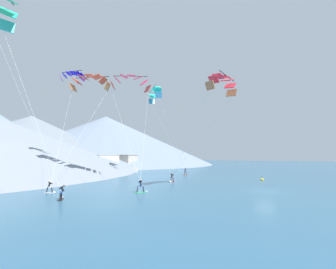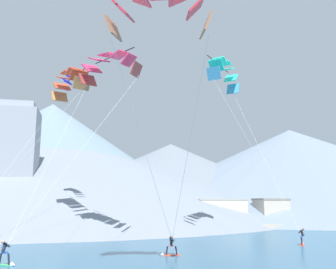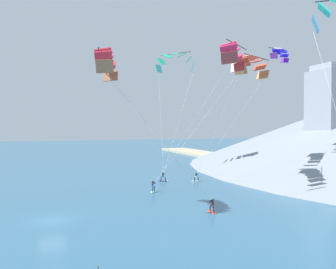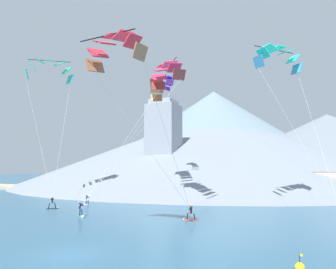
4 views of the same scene
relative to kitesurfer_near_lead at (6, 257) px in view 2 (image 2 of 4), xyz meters
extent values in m
cube|color=#33B266|center=(-0.14, 0.14, -0.55)|extent=(1.42, 1.20, 0.07)
cylinder|color=black|center=(-0.46, 0.38, -0.13)|extent=(0.28, 0.25, 0.77)
cylinder|color=black|center=(0.18, -0.09, -0.13)|extent=(0.28, 0.25, 0.77)
cube|color=blue|center=(-0.14, 0.14, 0.29)|extent=(0.39, 0.41, 0.12)
cylinder|color=black|center=(-0.19, 0.07, 0.64)|extent=(0.44, 0.48, 0.66)
cylinder|color=black|center=(-0.24, 0.22, 0.83)|extent=(0.40, 0.50, 0.43)
cylinder|color=black|center=(-0.03, 0.07, 0.83)|extent=(0.40, 0.50, 0.43)
cylinder|color=black|center=(-0.03, 0.29, 0.80)|extent=(0.44, 0.33, 0.03)
sphere|color=tan|center=(-0.28, -0.06, 1.05)|extent=(0.24, 0.24, 0.24)
cone|color=white|center=(0.57, -0.37, -0.48)|extent=(0.45, 0.47, 0.36)
cube|color=#E54C33|center=(27.17, 7.46, -0.55)|extent=(1.08, 1.47, 0.07)
cylinder|color=black|center=(26.98, 7.11, -0.13)|extent=(0.23, 0.28, 0.77)
cylinder|color=black|center=(27.37, 7.80, -0.13)|extent=(0.23, 0.28, 0.77)
cube|color=blue|center=(27.17, 7.46, 0.29)|extent=(0.40, 0.37, 0.12)
cylinder|color=black|center=(27.25, 7.42, 0.63)|extent=(0.46, 0.39, 0.65)
cylinder|color=black|center=(27.10, 7.36, 0.82)|extent=(0.52, 0.34, 0.42)
cylinder|color=black|center=(27.22, 7.58, 0.82)|extent=(0.52, 0.34, 0.42)
cylinder|color=black|center=(27.00, 7.55, 0.79)|extent=(0.28, 0.47, 0.03)
sphere|color=#9E7051|center=(27.36, 7.36, 1.04)|extent=(0.23, 0.23, 0.23)
cone|color=white|center=(27.60, 8.22, -0.48)|extent=(0.46, 0.44, 0.36)
cube|color=#E54C33|center=(12.36, 2.66, -0.55)|extent=(1.44, 0.44, 0.07)
cylinder|color=#231E28|center=(12.75, 2.67, -0.17)|extent=(0.23, 0.11, 0.69)
cylinder|color=#231E28|center=(11.96, 2.66, -0.17)|extent=(0.23, 0.11, 0.69)
cube|color=red|center=(12.36, 2.66, 0.21)|extent=(0.22, 0.29, 0.12)
cylinder|color=#231E28|center=(12.36, 2.73, 0.53)|extent=(0.21, 0.34, 0.59)
cylinder|color=#231E28|center=(12.47, 2.63, 0.69)|extent=(0.08, 0.50, 0.38)
cylinder|color=#231E28|center=(12.25, 2.63, 0.69)|extent=(0.08, 0.50, 0.38)
cylinder|color=black|center=(12.36, 2.45, 0.66)|extent=(0.52, 0.03, 0.03)
sphere|color=#9E7051|center=(12.36, 2.83, 0.90)|extent=(0.21, 0.21, 0.21)
cone|color=white|center=(11.49, 2.66, -0.48)|extent=(0.30, 0.36, 0.36)
cube|color=#9D3732|center=(4.88, 10.59, 16.73)|extent=(2.05, 1.61, 1.49)
cube|color=#E72C5B|center=(5.27, 9.90, 17.80)|extent=(2.29, 1.95, 1.37)
cube|color=#E72C5B|center=(5.99, 9.04, 18.50)|extent=(2.37, 2.21, 1.05)
cube|color=#E72C5B|center=(6.93, 8.13, 18.75)|extent=(2.32, 2.37, 0.57)
cube|color=#E72C5B|center=(7.94, 7.31, 18.50)|extent=(2.15, 2.40, 1.05)
cube|color=#E72C5B|center=(8.89, 6.70, 17.80)|extent=(1.85, 2.33, 1.37)
cube|color=#9D3732|center=(9.62, 6.39, 16.73)|extent=(1.46, 2.12, 1.49)
cylinder|color=black|center=(7.50, 8.77, 18.96)|extent=(3.76, 5.30, 0.10)
cylinder|color=silver|center=(2.39, 5.56, 8.46)|extent=(4.89, 10.58, 15.33)
cylinder|color=silver|center=(4.92, 3.33, 8.46)|extent=(9.93, 6.12, 15.33)
cube|color=#3E92C3|center=(18.96, 10.09, 18.31)|extent=(1.61, 1.53, 1.45)
cube|color=#20E1BC|center=(19.47, 10.65, 19.53)|extent=(1.93, 1.90, 1.19)
cube|color=#20E1BC|center=(20.24, 11.53, 20.36)|extent=(2.13, 2.13, 0.73)
cube|color=#20E1BC|center=(21.16, 12.59, 20.65)|extent=(2.19, 2.18, 0.15)
cube|color=#20E1BC|center=(22.07, 13.67, 20.36)|extent=(2.14, 2.11, 0.73)
cube|color=#20E1BC|center=(22.82, 14.57, 19.53)|extent=(1.95, 1.87, 1.19)
cube|color=#3E92C3|center=(23.29, 15.15, 18.31)|extent=(1.64, 1.49, 1.45)
cylinder|color=black|center=(20.61, 13.06, 20.66)|extent=(4.49, 5.06, 0.10)
cylinder|color=silver|center=(22.93, 8.76, 9.20)|extent=(8.20, 2.44, 16.84)
cylinder|color=silver|center=(25.20, 11.42, 9.20)|extent=(3.64, 7.78, 16.84)
cube|color=#BA7A44|center=(1.47, 17.19, 16.55)|extent=(2.05, 1.38, 1.35)
cube|color=#D44529|center=(1.77, 16.46, 17.63)|extent=(2.21, 1.76, 1.10)
cube|color=#D44529|center=(2.22, 15.43, 18.35)|extent=(2.31, 2.00, 0.70)
cube|color=#D44529|center=(2.78, 14.24, 18.60)|extent=(2.33, 2.08, 0.20)
cube|color=#D44529|center=(3.36, 13.06, 18.35)|extent=(2.29, 2.05, 0.70)
cube|color=#D44529|center=(3.87, 12.06, 17.63)|extent=(2.17, 1.86, 1.10)
cube|color=#BA7A44|center=(4.25, 11.37, 16.55)|extent=(1.99, 1.52, 1.35)
cylinder|color=black|center=(3.55, 14.61, 18.64)|extent=(2.65, 6.07, 0.10)
cylinder|color=silver|center=(-2.45, 13.63, 8.29)|extent=(7.74, 7.57, 15.26)
cylinder|color=silver|center=(-0.96, 10.52, 8.29)|extent=(10.70, 1.34, 15.26)
cube|color=#A26441|center=(12.06, -8.66, 14.32)|extent=(0.72, 1.79, 1.34)
cube|color=red|center=(11.37, -8.67, 15.32)|extent=(1.17, 1.88, 1.21)
cube|color=red|center=(8.08, -7.86, 15.99)|extent=(1.73, 1.90, 0.90)
cube|color=red|center=(7.15, -7.45, 15.32)|extent=(1.60, 1.80, 1.21)
cube|color=#A26441|center=(6.57, -7.08, 14.32)|extent=(1.28, 1.67, 1.34)
cylinder|color=silver|center=(12.30, -3.07, 7.20)|extent=(0.14, 11.08, 13.09)
cylinder|color=silver|center=(9.40, -2.23, 7.20)|extent=(5.94, 9.41, 13.09)
cube|color=purple|center=(3.78, 17.37, 19.01)|extent=(1.37, 0.85, 0.98)
cube|color=#150FD3|center=(3.64, 17.94, 19.65)|extent=(1.43, 1.09, 0.88)
cube|color=#150FD3|center=(3.36, 18.65, 20.06)|extent=(1.46, 1.26, 0.68)
cube|color=#150FD3|center=(2.97, 19.41, 20.20)|extent=(1.46, 1.36, 0.40)
cube|color=#150FD3|center=(2.52, 20.13, 20.06)|extent=(1.41, 1.40, 0.68)
cube|color=#150FD3|center=(2.06, 20.74, 19.65)|extent=(1.31, 1.37, 0.88)
cube|color=purple|center=(1.64, 21.16, 19.01)|extent=(1.18, 1.25, 0.98)
cylinder|color=black|center=(2.52, 19.16, 20.33)|extent=(1.29, 4.36, 0.10)
cube|color=tan|center=(9.53, 34.74, -0.23)|extent=(180.00, 10.00, 0.70)
cube|color=beige|center=(13.98, 38.42, 1.52)|extent=(8.60, 4.61, 4.21)
cube|color=gray|center=(13.98, 38.42, 3.78)|extent=(8.94, 4.80, 0.30)
cube|color=#B7AD9E|center=(38.71, 36.67, 1.83)|extent=(5.17, 5.14, 4.82)
cube|color=gray|center=(38.71, 36.67, 4.39)|extent=(5.38, 5.35, 0.30)
cube|color=silver|center=(29.47, 38.39, 1.77)|extent=(8.92, 4.30, 4.71)
cube|color=#99958B|center=(29.47, 38.39, 4.28)|extent=(9.28, 4.47, 0.30)
cube|color=gray|center=(-7.33, 40.18, 9.70)|extent=(7.00, 7.00, 20.55)
cube|color=#979DA8|center=(-7.33, 40.18, 20.57)|extent=(5.60, 5.60, 1.20)
cone|color=slate|center=(30.69, 87.94, 10.94)|extent=(100.78, 100.78, 23.04)
cone|color=gray|center=(68.53, 80.19, 13.28)|extent=(121.91, 121.91, 27.71)
cone|color=gray|center=(-5.10, 77.93, 11.54)|extent=(127.55, 127.55, 24.23)
cone|color=gray|center=(-5.77, 81.15, 15.73)|extent=(96.35, 96.35, 32.61)
camera|label=1|loc=(-23.61, -18.29, 4.17)|focal=24.00mm
camera|label=2|loc=(5.50, -28.83, 3.71)|focal=40.00mm
camera|label=3|loc=(43.29, -13.98, 8.54)|focal=35.00mm
camera|label=4|loc=(24.05, -31.23, 5.15)|focal=35.00mm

